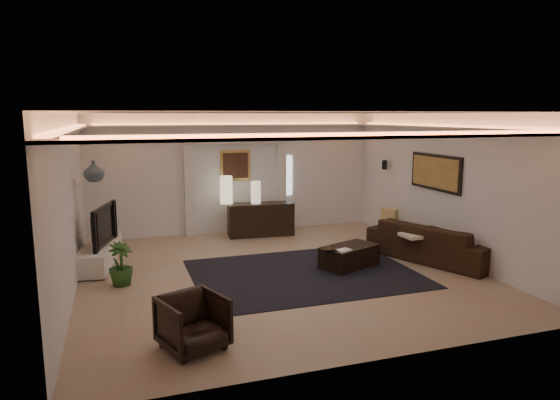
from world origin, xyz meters
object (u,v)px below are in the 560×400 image
object	(u,v)px
console	(261,219)
sofa	(432,242)
armchair	(193,323)
coffee_table	(349,256)

from	to	relation	value
console	sofa	distance (m)	4.04
armchair	coffee_table	bearing A→B (deg)	15.69
armchair	console	bearing A→B (deg)	45.14
sofa	coffee_table	distance (m)	1.79
sofa	coffee_table	world-z (taller)	sofa
sofa	armchair	xyz separation A→B (m)	(-5.11, -2.36, -0.03)
console	sofa	size ratio (longest dim) A/B	0.61
console	armchair	bearing A→B (deg)	-109.32
console	sofa	xyz separation A→B (m)	(2.69, -3.02, -0.03)
console	armchair	distance (m)	5.90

